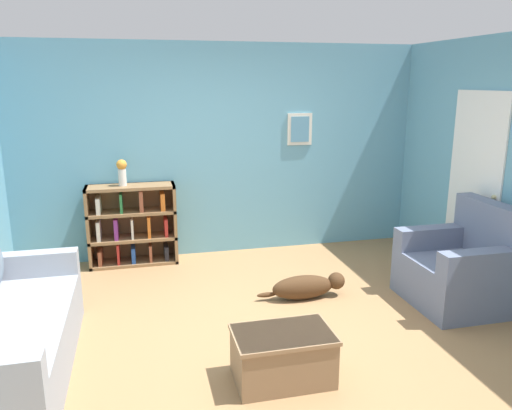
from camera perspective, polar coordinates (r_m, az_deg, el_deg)
name	(u,v)px	position (r m, az deg, el deg)	size (l,w,h in m)	color
ground_plane	(267,331)	(4.53, 1.22, -14.21)	(14.00, 14.00, 0.00)	#997047
wall_back	(221,151)	(6.25, -3.97, 6.22)	(5.60, 0.13, 2.60)	#609EB7
bookshelf	(133,225)	(6.13, -13.92, -2.28)	(1.03, 0.34, 0.96)	olive
recliner_chair	(462,268)	(5.32, 22.48, -6.71)	(0.88, 0.95, 1.00)	slate
coffee_table	(283,355)	(3.80, 3.08, -16.71)	(0.72, 0.47, 0.38)	#846647
dog	(307,286)	(5.13, 5.82, -9.25)	(0.91, 0.22, 0.24)	#472D19
vase	(122,171)	(5.96, -15.07, 3.78)	(0.12, 0.12, 0.31)	silver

